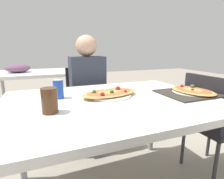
{
  "coord_description": "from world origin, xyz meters",
  "views": [
    {
      "loc": [
        -0.41,
        -1.01,
        1.08
      ],
      "look_at": [
        0.01,
        0.02,
        0.83
      ],
      "focal_mm": 28.0,
      "sensor_mm": 36.0,
      "label": 1
    }
  ],
  "objects_px": {
    "chair_far_seated": "(86,103)",
    "pizza_main": "(110,93)",
    "soda_can": "(58,89)",
    "pizza_second": "(192,91)",
    "person_seated": "(88,86)",
    "dining_table": "(113,109)",
    "drink_glass": "(50,101)",
    "chair_side_right": "(210,120)"
  },
  "relations": [
    {
      "from": "chair_far_seated",
      "to": "soda_can",
      "type": "distance_m",
      "value": 0.82
    },
    {
      "from": "dining_table",
      "to": "chair_side_right",
      "type": "bearing_deg",
      "value": -2.72
    },
    {
      "from": "chair_far_seated",
      "to": "pizza_main",
      "type": "xyz_separation_m",
      "value": [
        0.0,
        -0.75,
        0.29
      ]
    },
    {
      "from": "pizza_main",
      "to": "dining_table",
      "type": "bearing_deg",
      "value": -98.54
    },
    {
      "from": "person_seated",
      "to": "pizza_main",
      "type": "xyz_separation_m",
      "value": [
        0.0,
        -0.63,
        0.07
      ]
    },
    {
      "from": "chair_side_right",
      "to": "soda_can",
      "type": "relative_size",
      "value": 7.08
    },
    {
      "from": "dining_table",
      "to": "pizza_main",
      "type": "bearing_deg",
      "value": 81.46
    },
    {
      "from": "dining_table",
      "to": "chair_far_seated",
      "type": "height_order",
      "value": "chair_far_seated"
    },
    {
      "from": "chair_far_seated",
      "to": "drink_glass",
      "type": "distance_m",
      "value": 1.07
    },
    {
      "from": "dining_table",
      "to": "drink_glass",
      "type": "xyz_separation_m",
      "value": [
        -0.39,
        -0.11,
        0.13
      ]
    },
    {
      "from": "chair_side_right",
      "to": "pizza_main",
      "type": "bearing_deg",
      "value": -98.17
    },
    {
      "from": "person_seated",
      "to": "soda_can",
      "type": "distance_m",
      "value": 0.66
    },
    {
      "from": "chair_far_seated",
      "to": "person_seated",
      "type": "relative_size",
      "value": 0.72
    },
    {
      "from": "drink_glass",
      "to": "chair_side_right",
      "type": "bearing_deg",
      "value": 3.16
    },
    {
      "from": "pizza_second",
      "to": "dining_table",
      "type": "bearing_deg",
      "value": 172.99
    },
    {
      "from": "dining_table",
      "to": "soda_can",
      "type": "height_order",
      "value": "soda_can"
    },
    {
      "from": "drink_glass",
      "to": "soda_can",
      "type": "bearing_deg",
      "value": 76.15
    },
    {
      "from": "person_seated",
      "to": "chair_far_seated",
      "type": "bearing_deg",
      "value": -90.0
    },
    {
      "from": "chair_side_right",
      "to": "drink_glass",
      "type": "relative_size",
      "value": 6.79
    },
    {
      "from": "chair_side_right",
      "to": "pizza_main",
      "type": "distance_m",
      "value": 0.92
    },
    {
      "from": "soda_can",
      "to": "chair_side_right",
      "type": "bearing_deg",
      "value": -9.41
    },
    {
      "from": "dining_table",
      "to": "pizza_main",
      "type": "distance_m",
      "value": 0.12
    },
    {
      "from": "chair_far_seated",
      "to": "pizza_second",
      "type": "height_order",
      "value": "chair_far_seated"
    },
    {
      "from": "drink_glass",
      "to": "pizza_main",
      "type": "bearing_deg",
      "value": 25.78
    },
    {
      "from": "chair_side_right",
      "to": "soda_can",
      "type": "bearing_deg",
      "value": -99.41
    },
    {
      "from": "drink_glass",
      "to": "pizza_second",
      "type": "xyz_separation_m",
      "value": [
        0.99,
        0.04,
        -0.05
      ]
    },
    {
      "from": "chair_side_right",
      "to": "pizza_main",
      "type": "height_order",
      "value": "chair_side_right"
    },
    {
      "from": "soda_can",
      "to": "chair_far_seated",
      "type": "bearing_deg",
      "value": 63.65
    },
    {
      "from": "person_seated",
      "to": "pizza_second",
      "type": "height_order",
      "value": "person_seated"
    },
    {
      "from": "dining_table",
      "to": "person_seated",
      "type": "bearing_deg",
      "value": 89.1
    },
    {
      "from": "person_seated",
      "to": "dining_table",
      "type": "bearing_deg",
      "value": 89.1
    },
    {
      "from": "chair_far_seated",
      "to": "drink_glass",
      "type": "xyz_separation_m",
      "value": [
        -0.4,
        -0.94,
        0.33
      ]
    },
    {
      "from": "dining_table",
      "to": "chair_side_right",
      "type": "relative_size",
      "value": 1.55
    },
    {
      "from": "chair_side_right",
      "to": "soda_can",
      "type": "xyz_separation_m",
      "value": [
        -1.19,
        0.2,
        0.33
      ]
    },
    {
      "from": "person_seated",
      "to": "soda_can",
      "type": "relative_size",
      "value": 9.77
    },
    {
      "from": "pizza_main",
      "to": "drink_glass",
      "type": "relative_size",
      "value": 3.46
    },
    {
      "from": "chair_far_seated",
      "to": "person_seated",
      "type": "height_order",
      "value": "person_seated"
    },
    {
      "from": "soda_can",
      "to": "pizza_second",
      "type": "bearing_deg",
      "value": -14.03
    },
    {
      "from": "dining_table",
      "to": "pizza_second",
      "type": "height_order",
      "value": "pizza_second"
    },
    {
      "from": "soda_can",
      "to": "drink_glass",
      "type": "relative_size",
      "value": 0.96
    },
    {
      "from": "chair_far_seated",
      "to": "drink_glass",
      "type": "relative_size",
      "value": 6.79
    },
    {
      "from": "chair_side_right",
      "to": "dining_table",
      "type": "bearing_deg",
      "value": -92.72
    }
  ]
}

